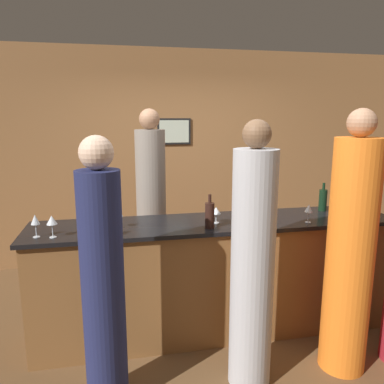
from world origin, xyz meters
name	(u,v)px	position (x,y,z in m)	size (l,w,h in m)	color
ground_plane	(215,329)	(0.00, 0.00, 0.00)	(14.00, 14.00, 0.00)	brown
back_wall	(180,157)	(0.00, 1.90, 1.40)	(8.00, 0.08, 2.80)	olive
bar_counter	(216,276)	(0.00, 0.00, 0.52)	(3.22, 0.64, 1.04)	brown
bartender	(151,213)	(-0.50, 0.74, 0.96)	(0.31, 0.31, 2.02)	gray
guest_0	(103,283)	(-0.96, -0.71, 0.88)	(0.28, 0.28, 1.84)	#1E234C
guest_1	(252,266)	(0.07, -0.71, 0.91)	(0.31, 0.31, 1.93)	#B2B2B7
guest_3	(350,254)	(0.84, -0.70, 0.94)	(0.35, 0.35, 2.00)	orange
wine_bottle_0	(323,200)	(1.11, 0.16, 1.15)	(0.08, 0.08, 0.27)	black
wine_bottle_1	(210,215)	(-0.11, -0.19, 1.15)	(0.08, 0.08, 0.28)	black
wine_glass_0	(216,211)	(-0.02, -0.05, 1.15)	(0.08, 0.08, 0.14)	silver
wine_glass_1	(35,220)	(-1.46, -0.15, 1.18)	(0.07, 0.07, 0.18)	silver
wine_glass_2	(52,221)	(-1.34, -0.18, 1.18)	(0.08, 0.08, 0.17)	silver
wine_glass_3	(309,209)	(0.76, -0.20, 1.16)	(0.07, 0.07, 0.16)	silver
wine_glass_4	(100,216)	(-0.99, -0.03, 1.15)	(0.06, 0.06, 0.15)	silver
wine_glass_5	(119,214)	(-0.84, -0.04, 1.16)	(0.07, 0.07, 0.16)	silver
wine_glass_6	(359,209)	(1.19, -0.28, 1.16)	(0.06, 0.06, 0.16)	silver
wine_glass_7	(108,221)	(-0.92, -0.24, 1.16)	(0.08, 0.08, 0.16)	silver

